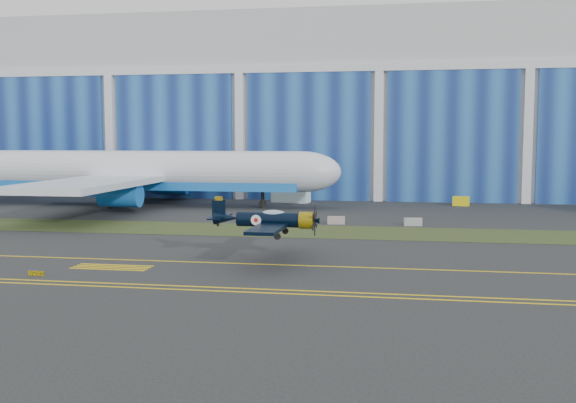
% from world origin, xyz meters
% --- Properties ---
extents(ground, '(260.00, 260.00, 0.00)m').
position_xyz_m(ground, '(0.00, 0.00, 0.00)').
color(ground, '#2B2D2E').
rests_on(ground, ground).
extents(grass_median, '(260.00, 10.00, 0.02)m').
position_xyz_m(grass_median, '(0.00, 14.00, 0.02)').
color(grass_median, '#475128').
rests_on(grass_median, ground).
extents(hangar, '(220.00, 45.70, 30.00)m').
position_xyz_m(hangar, '(0.00, 71.79, 14.96)').
color(hangar, silver).
rests_on(hangar, ground).
extents(taxiway_centreline, '(200.00, 0.20, 0.02)m').
position_xyz_m(taxiway_centreline, '(0.00, -5.00, 0.01)').
color(taxiway_centreline, yellow).
rests_on(taxiway_centreline, ground).
extents(edge_line_near, '(80.00, 0.20, 0.02)m').
position_xyz_m(edge_line_near, '(0.00, -14.50, 0.01)').
color(edge_line_near, yellow).
rests_on(edge_line_near, ground).
extents(edge_line_far, '(80.00, 0.20, 0.02)m').
position_xyz_m(edge_line_far, '(0.00, -13.50, 0.01)').
color(edge_line_far, yellow).
rests_on(edge_line_far, ground).
extents(hold_short_ladder, '(6.00, 2.40, 0.02)m').
position_xyz_m(hold_short_ladder, '(-18.00, -8.10, 0.01)').
color(hold_short_ladder, yellow).
rests_on(hold_short_ladder, ground).
extents(guard_board_left, '(1.20, 0.15, 0.35)m').
position_xyz_m(guard_board_left, '(-22.00, -12.00, 0.17)').
color(guard_board_left, yellow).
rests_on(guard_board_left, ground).
extents(warbird, '(10.07, 12.06, 3.52)m').
position_xyz_m(warbird, '(-6.69, -3.38, 3.34)').
color(warbird, black).
rests_on(warbird, ground).
extents(jetliner, '(65.12, 55.29, 22.65)m').
position_xyz_m(jetliner, '(-33.65, 36.82, 11.33)').
color(jetliner, silver).
rests_on(jetliner, ground).
extents(shipping_container, '(6.03, 3.44, 2.46)m').
position_xyz_m(shipping_container, '(-13.04, 45.23, 1.23)').
color(shipping_container, white).
rests_on(shipping_container, ground).
extents(tug, '(2.52, 1.86, 1.33)m').
position_xyz_m(tug, '(12.20, 44.41, 0.67)').
color(tug, yellow).
rests_on(tug, ground).
extents(barrier_a, '(2.04, 0.77, 0.90)m').
position_xyz_m(barrier_a, '(-3.63, 20.36, 0.45)').
color(barrier_a, gray).
rests_on(barrier_a, ground).
extents(barrier_b, '(2.07, 0.90, 0.90)m').
position_xyz_m(barrier_b, '(5.00, 20.36, 0.45)').
color(barrier_b, '#949497').
rests_on(barrier_b, ground).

